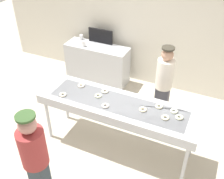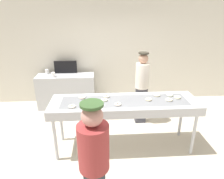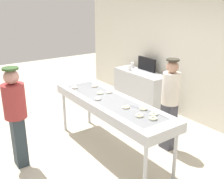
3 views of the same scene
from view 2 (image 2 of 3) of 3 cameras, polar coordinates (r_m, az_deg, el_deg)
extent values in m
plane|color=beige|center=(4.04, 3.32, -15.91)|extent=(16.00, 16.00, 0.00)
cube|color=silver|center=(5.52, 0.76, 13.50)|extent=(8.00, 0.12, 3.33)
cube|color=#B7BABF|center=(3.56, 3.63, -4.39)|extent=(2.63, 0.74, 0.16)
cube|color=slate|center=(3.54, 3.64, -3.84)|extent=(2.23, 0.52, 0.08)
cylinder|color=#B7BABF|center=(3.62, -15.99, -13.82)|extent=(0.06, 0.06, 0.82)
cylinder|color=#B7BABF|center=(3.90, 22.42, -11.89)|extent=(0.06, 0.06, 0.82)
cylinder|color=#B7BABF|center=(4.09, -14.42, -9.10)|extent=(0.06, 0.06, 0.82)
cylinder|color=#B7BABF|center=(4.35, 19.21, -7.76)|extent=(0.06, 0.06, 0.82)
torus|color=#F2E9CE|center=(3.35, -11.43, -4.78)|extent=(0.15, 0.15, 0.03)
torus|color=silver|center=(3.66, -1.55, -1.92)|extent=(0.13, 0.13, 0.03)
torus|color=#FEEDC2|center=(3.59, 10.46, -2.81)|extent=(0.13, 0.13, 0.03)
torus|color=#EFF1C4|center=(3.80, 18.29, -2.14)|extent=(0.16, 0.16, 0.03)
torus|color=silver|center=(3.35, 1.70, -4.25)|extent=(0.16, 0.16, 0.03)
torus|color=#F1E2C6|center=(3.65, -8.62, -2.24)|extent=(0.17, 0.17, 0.03)
torus|color=#F2E9C3|center=(3.66, 16.11, -2.85)|extent=(0.15, 0.15, 0.03)
torus|color=#EBF1C5|center=(3.51, -2.20, -3.00)|extent=(0.13, 0.13, 0.03)
torus|color=white|center=(3.86, 16.25, -1.54)|extent=(0.15, 0.15, 0.03)
torus|color=#F8F3C5|center=(3.80, 12.78, -1.57)|extent=(0.16, 0.16, 0.03)
cube|color=#3E3E49|center=(4.64, 8.24, -4.40)|extent=(0.24, 0.18, 0.86)
cylinder|color=silver|center=(4.38, 8.74, 3.93)|extent=(0.30, 0.30, 0.55)
sphere|color=tan|center=(4.28, 9.03, 8.76)|extent=(0.21, 0.21, 0.21)
cylinder|color=#332F26|center=(4.25, 9.12, 10.31)|extent=(0.22, 0.22, 0.03)
cylinder|color=#993333|center=(2.21, -5.35, -16.22)|extent=(0.34, 0.34, 0.54)
sphere|color=tan|center=(2.00, -5.74, -7.57)|extent=(0.23, 0.23, 0.23)
cylinder|color=#325228|center=(1.94, -5.88, -4.28)|extent=(0.24, 0.24, 0.03)
cube|color=#B7BABF|center=(5.46, -12.94, -0.47)|extent=(1.49, 0.50, 0.89)
cylinder|color=white|center=(5.23, -16.51, 4.12)|extent=(0.08, 0.08, 0.12)
cylinder|color=white|center=(5.54, -18.20, 4.89)|extent=(0.08, 0.08, 0.12)
cube|color=black|center=(5.45, -13.18, 6.31)|extent=(0.59, 0.04, 0.33)
camera|label=1|loc=(2.10, 98.27, 32.10)|focal=43.13mm
camera|label=3|loc=(3.93, 76.57, 6.92)|focal=42.74mm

